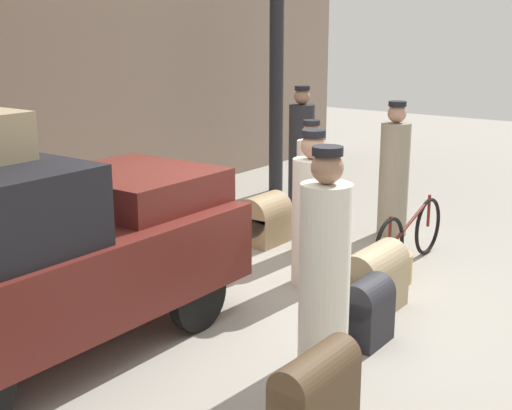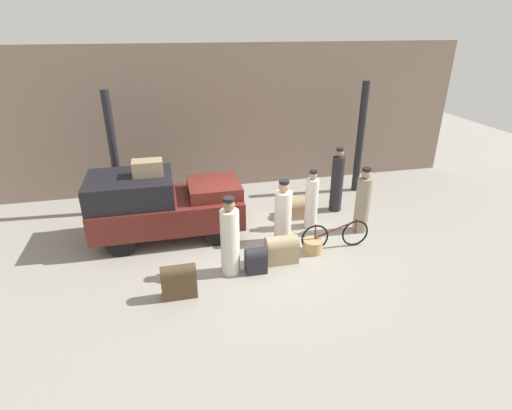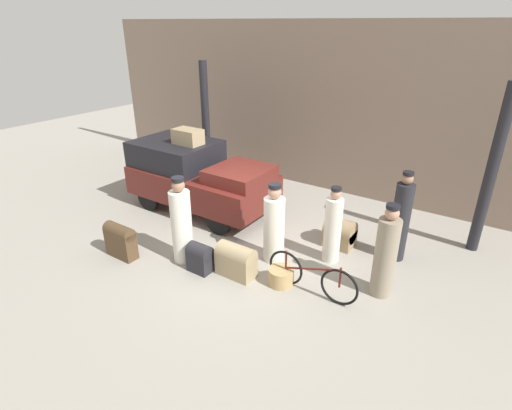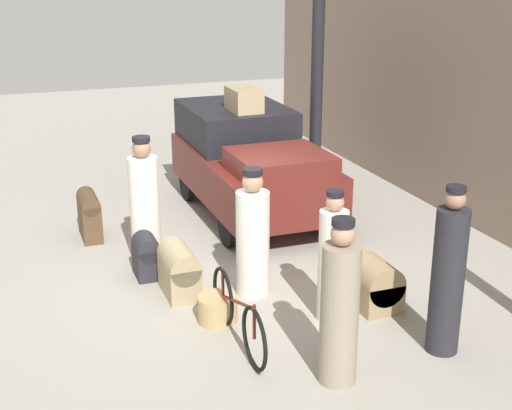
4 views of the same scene
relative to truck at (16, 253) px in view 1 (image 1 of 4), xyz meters
name	(u,v)px [view 1 (image 1 of 4)]	position (x,y,z in m)	size (l,w,h in m)	color
ground_plane	(260,305)	(2.07, -0.92, -0.92)	(30.00, 30.00, 0.00)	gray
canopy_pillar_right	(276,85)	(6.19, 1.74, 0.82)	(0.23, 0.23, 3.47)	black
truck	(16,253)	(0.00, 0.00, 0.00)	(3.68, 1.76, 1.68)	black
bicycle	(409,236)	(4.04, -1.59, -0.56)	(1.73, 0.04, 0.73)	black
wicker_basket	(390,267)	(3.45, -1.64, -0.76)	(0.47, 0.47, 0.31)	tan
porter_lifting_near_truck	(325,268)	(1.39, -2.03, -0.10)	(0.41, 0.41, 1.79)	silver
porter_carrying_trunk	(394,175)	(5.07, -0.89, -0.12)	(0.38, 0.38, 1.74)	gray
porter_with_bicycle	(312,216)	(2.89, -0.99, -0.17)	(0.42, 0.42, 1.65)	silver
porter_standing_middle	(310,192)	(3.86, -0.37, -0.18)	(0.34, 0.34, 1.59)	silver
conductor_in_dark_uniform	(301,159)	(4.93, 0.45, -0.05)	(0.35, 0.35, 1.88)	#232328
suitcase_tan_flat	(367,310)	(1.94, -2.15, -0.61)	(0.46, 0.32, 0.59)	#232328
trunk_barrel_dark	(315,401)	(0.25, -2.66, -0.53)	(0.69, 0.28, 0.73)	#4C3823
suitcase_small_leather	(264,220)	(3.78, 0.26, -0.62)	(0.62, 0.49, 0.62)	#937A56
suitcase_black_upright	(374,279)	(2.60, -1.88, -0.58)	(0.74, 0.40, 0.65)	#9E8966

